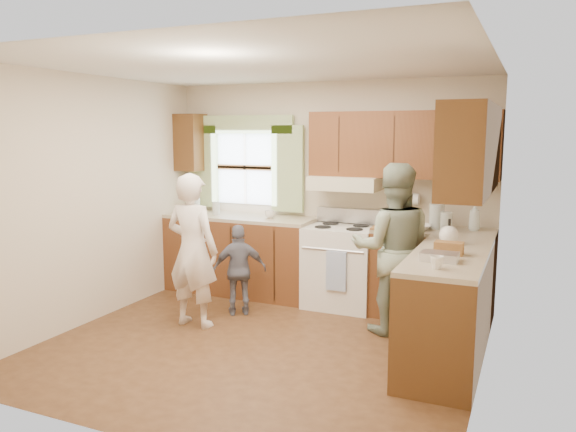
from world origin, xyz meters
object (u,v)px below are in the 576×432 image
at_px(woman_right, 393,249).
at_px(child, 240,270).
at_px(woman_left, 192,250).
at_px(stove, 342,265).

bearing_deg(woman_right, child, -11.65).
height_order(woman_left, woman_right, woman_right).
bearing_deg(woman_right, stove, -56.51).
relative_size(woman_left, child, 1.59).
bearing_deg(stove, child, -141.16).
xyz_separation_m(woman_right, child, (-1.60, -0.14, -0.34)).
bearing_deg(child, woman_right, 153.24).
bearing_deg(child, woman_left, 29.80).
xyz_separation_m(stove, child, (-0.90, -0.72, 0.02)).
height_order(stove, child, stove).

